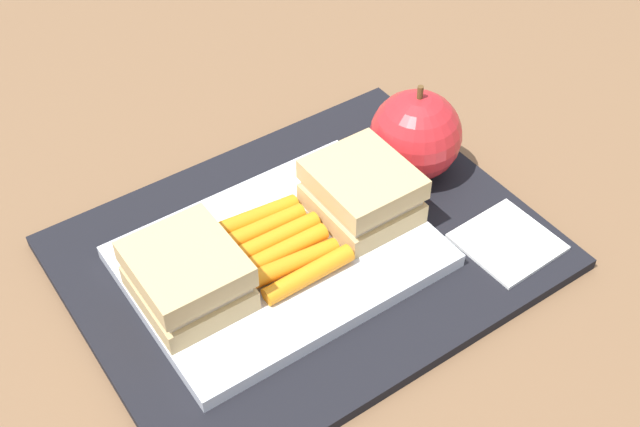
# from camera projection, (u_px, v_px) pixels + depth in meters

# --- Properties ---
(ground_plane) EXTENTS (2.40, 2.40, 0.00)m
(ground_plane) POSITION_uv_depth(u_px,v_px,m) (307.00, 257.00, 0.65)
(ground_plane) COLOR brown
(lunchbag_mat) EXTENTS (0.36, 0.28, 0.01)m
(lunchbag_mat) POSITION_uv_depth(u_px,v_px,m) (307.00, 253.00, 0.64)
(lunchbag_mat) COLOR black
(lunchbag_mat) RESTS_ON ground_plane
(food_tray) EXTENTS (0.23, 0.17, 0.01)m
(food_tray) POSITION_uv_depth(u_px,v_px,m) (280.00, 257.00, 0.63)
(food_tray) COLOR white
(food_tray) RESTS_ON lunchbag_mat
(sandwich_half_left) EXTENTS (0.07, 0.08, 0.04)m
(sandwich_half_left) POSITION_uv_depth(u_px,v_px,m) (187.00, 276.00, 0.58)
(sandwich_half_left) COLOR tan
(sandwich_half_left) RESTS_ON food_tray
(sandwich_half_right) EXTENTS (0.07, 0.08, 0.04)m
(sandwich_half_right) POSITION_uv_depth(u_px,v_px,m) (362.00, 191.00, 0.64)
(sandwich_half_right) COLOR tan
(sandwich_half_right) RESTS_ON food_tray
(carrot_sticks_bundle) EXTENTS (0.08, 0.09, 0.02)m
(carrot_sticks_bundle) POSITION_uv_depth(u_px,v_px,m) (280.00, 245.00, 0.62)
(carrot_sticks_bundle) COLOR orange
(carrot_sticks_bundle) RESTS_ON food_tray
(apple) EXTENTS (0.08, 0.08, 0.09)m
(apple) POSITION_uv_depth(u_px,v_px,m) (416.00, 135.00, 0.68)
(apple) COLOR red
(apple) RESTS_ON lunchbag_mat
(paper_napkin) EXTENTS (0.07, 0.07, 0.00)m
(paper_napkin) POSITION_uv_depth(u_px,v_px,m) (507.00, 242.00, 0.64)
(paper_napkin) COLOR white
(paper_napkin) RESTS_ON lunchbag_mat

